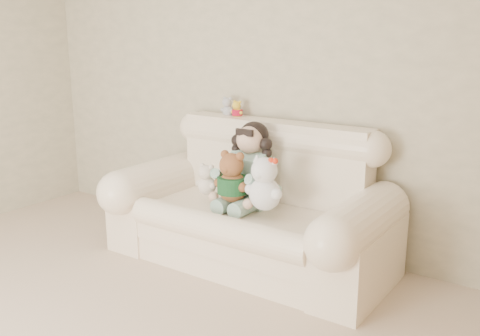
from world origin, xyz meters
name	(u,v)px	position (x,y,z in m)	size (l,w,h in m)	color
wall_back	(252,81)	(0.00, 2.50, 1.30)	(4.50, 4.50, 0.00)	#A29B81
sofa	(248,196)	(0.30, 2.00, 0.52)	(2.10, 0.95, 1.03)	#FFE8CD
seated_child	(251,164)	(0.27, 2.08, 0.74)	(0.38, 0.47, 0.64)	#2E795D
brown_teddy	(232,172)	(0.25, 1.87, 0.72)	(0.28, 0.21, 0.43)	brown
white_cat	(265,178)	(0.54, 1.85, 0.72)	(0.29, 0.22, 0.45)	white
cream_teddy	(207,176)	(0.00, 1.90, 0.64)	(0.18, 0.14, 0.28)	beige
yellow_mini_bear	(237,108)	(-0.05, 2.37, 1.09)	(0.11, 0.08, 0.17)	yellow
grey_mini_plush	(228,105)	(-0.16, 2.39, 1.11)	(0.12, 0.10, 0.19)	#AFAFB6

